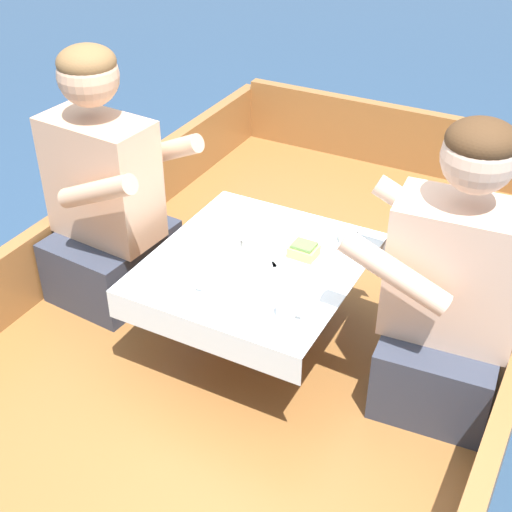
{
  "coord_description": "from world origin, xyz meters",
  "views": [
    {
      "loc": [
        0.93,
        -1.8,
        1.99
      ],
      "look_at": [
        0.0,
        -0.05,
        0.65
      ],
      "focal_mm": 50.0,
      "sensor_mm": 36.0,
      "label": 1
    }
  ],
  "objects_px": {
    "tin_can": "(348,236)",
    "sandwich": "(304,250)",
    "coffee_cup_port": "(186,281)",
    "coffee_cup_starboard": "(287,307)",
    "person_port": "(106,201)",
    "person_starboard": "(451,295)"
  },
  "relations": [
    {
      "from": "person_port",
      "to": "sandwich",
      "type": "distance_m",
      "value": 0.78
    },
    {
      "from": "sandwich",
      "to": "coffee_cup_starboard",
      "type": "distance_m",
      "value": 0.32
    },
    {
      "from": "coffee_cup_port",
      "to": "coffee_cup_starboard",
      "type": "xyz_separation_m",
      "value": [
        0.35,
        0.02,
        0.01
      ]
    },
    {
      "from": "coffee_cup_port",
      "to": "tin_can",
      "type": "relative_size",
      "value": 1.52
    },
    {
      "from": "person_starboard",
      "to": "coffee_cup_port",
      "type": "height_order",
      "value": "person_starboard"
    },
    {
      "from": "tin_can",
      "to": "sandwich",
      "type": "bearing_deg",
      "value": -120.78
    },
    {
      "from": "person_starboard",
      "to": "sandwich",
      "type": "xyz_separation_m",
      "value": [
        -0.51,
        0.03,
        -0.01
      ]
    },
    {
      "from": "tin_can",
      "to": "coffee_cup_port",
      "type": "bearing_deg",
      "value": -126.22
    },
    {
      "from": "sandwich",
      "to": "tin_can",
      "type": "relative_size",
      "value": 1.39
    },
    {
      "from": "coffee_cup_port",
      "to": "person_port",
      "type": "bearing_deg",
      "value": 153.07
    },
    {
      "from": "person_port",
      "to": "tin_can",
      "type": "distance_m",
      "value": 0.9
    },
    {
      "from": "person_starboard",
      "to": "sandwich",
      "type": "height_order",
      "value": "person_starboard"
    },
    {
      "from": "person_port",
      "to": "coffee_cup_starboard",
      "type": "xyz_separation_m",
      "value": [
        0.86,
        -0.24,
        -0.02
      ]
    },
    {
      "from": "person_starboard",
      "to": "tin_can",
      "type": "xyz_separation_m",
      "value": [
        -0.41,
        0.19,
        -0.01
      ]
    },
    {
      "from": "coffee_cup_starboard",
      "to": "tin_can",
      "type": "xyz_separation_m",
      "value": [
        0.01,
        0.47,
        -0.01
      ]
    },
    {
      "from": "sandwich",
      "to": "coffee_cup_starboard",
      "type": "xyz_separation_m",
      "value": [
        0.08,
        -0.31,
        0.0
      ]
    },
    {
      "from": "coffee_cup_port",
      "to": "coffee_cup_starboard",
      "type": "height_order",
      "value": "coffee_cup_starboard"
    },
    {
      "from": "tin_can",
      "to": "person_port",
      "type": "bearing_deg",
      "value": -165.29
    },
    {
      "from": "person_port",
      "to": "coffee_cup_port",
      "type": "xyz_separation_m",
      "value": [
        0.51,
        -0.26,
        -0.02
      ]
    },
    {
      "from": "sandwich",
      "to": "coffee_cup_starboard",
      "type": "bearing_deg",
      "value": -74.66
    },
    {
      "from": "person_port",
      "to": "coffee_cup_starboard",
      "type": "bearing_deg",
      "value": -11.25
    },
    {
      "from": "person_port",
      "to": "sandwich",
      "type": "relative_size",
      "value": 10.53
    }
  ]
}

